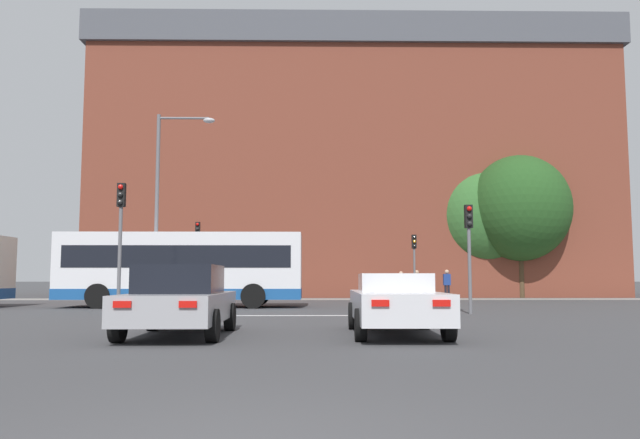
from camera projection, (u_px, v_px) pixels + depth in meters
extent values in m
cube|color=silver|center=(296.00, 315.00, 20.32)|extent=(9.61, 0.30, 0.01)
cube|color=gray|center=(302.00, 299.00, 35.84)|extent=(70.67, 2.50, 0.01)
cube|color=brown|center=(350.00, 184.00, 46.11)|extent=(34.42, 14.19, 16.24)
cube|color=#4C4F56|center=(349.00, 65.00, 46.97)|extent=(35.11, 14.76, 2.01)
cube|color=brown|center=(199.00, 44.00, 48.76)|extent=(0.90, 0.90, 2.48)
cube|color=brown|center=(344.00, 34.00, 46.87)|extent=(0.90, 0.90, 2.48)
cube|color=brown|center=(488.00, 48.00, 49.58)|extent=(0.90, 0.90, 2.48)
cube|color=#9E9EA3|center=(180.00, 307.00, 13.21)|extent=(1.90, 4.33, 0.59)
cube|color=black|center=(180.00, 279.00, 13.22)|extent=(1.62, 1.95, 0.59)
cylinder|color=black|center=(153.00, 317.00, 14.50)|extent=(0.22, 0.64, 0.64)
cylinder|color=black|center=(230.00, 317.00, 14.53)|extent=(0.22, 0.64, 0.64)
cylinder|color=black|center=(118.00, 326.00, 11.83)|extent=(0.22, 0.64, 0.64)
cylinder|color=black|center=(213.00, 326.00, 11.87)|extent=(0.22, 0.64, 0.64)
cube|color=red|center=(122.00, 304.00, 11.04)|extent=(0.32, 0.05, 0.12)
cube|color=red|center=(188.00, 304.00, 11.07)|extent=(0.32, 0.05, 0.12)
cube|color=silver|center=(396.00, 306.00, 13.51)|extent=(1.86, 4.73, 0.61)
cube|color=silver|center=(395.00, 283.00, 13.67)|extent=(1.55, 1.44, 0.39)
cylinder|color=black|center=(353.00, 316.00, 14.93)|extent=(0.23, 0.64, 0.64)
cylinder|color=black|center=(424.00, 316.00, 14.93)|extent=(0.23, 0.64, 0.64)
cylinder|color=black|center=(361.00, 325.00, 12.04)|extent=(0.23, 0.64, 0.64)
cylinder|color=black|center=(449.00, 325.00, 12.03)|extent=(0.23, 0.64, 0.64)
cube|color=red|center=(380.00, 303.00, 11.17)|extent=(0.32, 0.06, 0.12)
cube|color=red|center=(442.00, 303.00, 11.17)|extent=(0.32, 0.06, 0.12)
cube|color=silver|center=(183.00, 266.00, 26.33)|extent=(10.03, 2.58, 2.74)
cube|color=#194C8E|center=(182.00, 294.00, 26.22)|extent=(10.05, 2.60, 0.44)
cube|color=black|center=(183.00, 257.00, 26.36)|extent=(9.23, 2.61, 0.90)
cylinder|color=black|center=(98.00, 296.00, 24.93)|extent=(1.00, 0.28, 1.00)
cylinder|color=black|center=(117.00, 294.00, 27.40)|extent=(1.00, 0.28, 1.00)
cylinder|color=black|center=(253.00, 296.00, 25.03)|extent=(1.00, 0.28, 1.00)
cylinder|color=black|center=(258.00, 294.00, 27.50)|extent=(1.00, 0.28, 1.00)
cylinder|color=slate|center=(415.00, 274.00, 35.78)|extent=(0.12, 0.12, 2.92)
cube|color=black|center=(414.00, 242.00, 35.95)|extent=(0.26, 0.20, 0.80)
sphere|color=black|center=(414.00, 237.00, 35.85)|extent=(0.17, 0.17, 0.17)
sphere|color=orange|center=(414.00, 241.00, 35.82)|extent=(0.17, 0.17, 0.17)
sphere|color=black|center=(414.00, 246.00, 35.80)|extent=(0.17, 0.17, 0.17)
cylinder|color=slate|center=(197.00, 268.00, 35.19)|extent=(0.12, 0.12, 3.59)
cube|color=black|center=(198.00, 229.00, 35.39)|extent=(0.26, 0.20, 0.80)
sphere|color=red|center=(197.00, 224.00, 35.29)|extent=(0.17, 0.17, 0.17)
sphere|color=black|center=(197.00, 229.00, 35.27)|extent=(0.17, 0.17, 0.17)
sphere|color=black|center=(197.00, 233.00, 35.24)|extent=(0.17, 0.17, 0.17)
cylinder|color=slate|center=(470.00, 271.00, 21.33)|extent=(0.12, 0.12, 2.94)
cube|color=black|center=(469.00, 216.00, 21.51)|extent=(0.26, 0.20, 0.80)
sphere|color=red|center=(469.00, 209.00, 21.40)|extent=(0.17, 0.17, 0.17)
sphere|color=black|center=(469.00, 216.00, 21.38)|extent=(0.17, 0.17, 0.17)
sphere|color=black|center=(470.00, 223.00, 21.36)|extent=(0.17, 0.17, 0.17)
cylinder|color=slate|center=(119.00, 260.00, 20.81)|extent=(0.12, 0.12, 3.61)
cube|color=black|center=(121.00, 195.00, 21.02)|extent=(0.26, 0.20, 0.80)
sphere|color=red|center=(121.00, 187.00, 20.91)|extent=(0.17, 0.17, 0.17)
sphere|color=black|center=(120.00, 194.00, 20.89)|extent=(0.17, 0.17, 0.17)
sphere|color=black|center=(120.00, 202.00, 20.86)|extent=(0.17, 0.17, 0.17)
cylinder|color=slate|center=(157.00, 210.00, 26.43)|extent=(0.16, 0.16, 8.23)
cylinder|color=slate|center=(184.00, 118.00, 26.82)|extent=(2.16, 0.10, 0.10)
ellipsoid|color=#B2B2B7|center=(209.00, 121.00, 26.82)|extent=(0.50, 0.36, 0.22)
cylinder|color=brown|center=(400.00, 293.00, 35.91)|extent=(0.13, 0.13, 0.77)
cylinder|color=brown|center=(402.00, 293.00, 35.98)|extent=(0.13, 0.13, 0.77)
cube|color=navy|center=(401.00, 281.00, 36.01)|extent=(0.46, 0.37, 0.61)
sphere|color=tan|center=(401.00, 273.00, 36.05)|extent=(0.23, 0.23, 0.23)
cylinder|color=brown|center=(417.00, 292.00, 36.32)|extent=(0.13, 0.13, 0.80)
cylinder|color=brown|center=(417.00, 292.00, 36.17)|extent=(0.13, 0.13, 0.80)
cube|color=olive|center=(417.00, 280.00, 36.32)|extent=(0.38, 0.46, 0.64)
sphere|color=tan|center=(417.00, 272.00, 36.36)|extent=(0.24, 0.24, 0.24)
cylinder|color=black|center=(449.00, 292.00, 35.24)|extent=(0.13, 0.13, 0.81)
cylinder|color=black|center=(446.00, 292.00, 35.24)|extent=(0.13, 0.13, 0.81)
cube|color=navy|center=(447.00, 280.00, 35.31)|extent=(0.40, 0.22, 0.64)
sphere|color=tan|center=(447.00, 272.00, 35.35)|extent=(0.24, 0.24, 0.24)
cylinder|color=#4C3823|center=(481.00, 278.00, 40.35)|extent=(0.36, 0.36, 2.40)
ellipsoid|color=#33662D|center=(480.00, 218.00, 40.72)|extent=(6.36, 6.36, 6.68)
cylinder|color=#4C3823|center=(521.00, 274.00, 38.66)|extent=(0.36, 0.36, 2.90)
ellipsoid|color=#234C1E|center=(519.00, 208.00, 39.05)|extent=(6.33, 6.33, 6.65)
cylinder|color=#4C3823|center=(438.00, 277.00, 41.10)|extent=(0.36, 0.36, 2.61)
ellipsoid|color=#234C1E|center=(437.00, 227.00, 41.41)|extent=(4.72, 4.72, 4.96)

